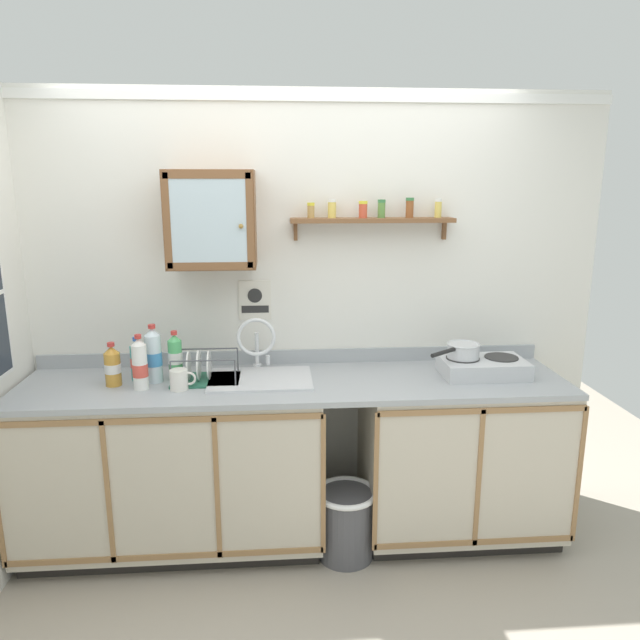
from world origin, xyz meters
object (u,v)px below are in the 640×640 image
bottle_opaque_white_4 (140,365)px  warning_sign (255,301)px  bottle_water_clear_1 (154,356)px  dish_rack (204,374)px  bottle_detergent_teal_2 (137,360)px  wall_cabinet (212,219)px  saucepan (463,350)px  bottle_juice_amber_0 (113,366)px  mug (180,380)px  hot_plate_stove (483,367)px  bottle_soda_green_3 (175,357)px  trash_bin (346,521)px  sink (260,382)px

bottle_opaque_white_4 → warning_sign: (0.57, 0.39, 0.25)m
bottle_water_clear_1 → dish_rack: 0.27m
bottle_detergent_teal_2 → wall_cabinet: wall_cabinet is taller
warning_sign → bottle_water_clear_1: bearing=-152.0°
saucepan → dish_rack: bearing=-179.8°
bottle_juice_amber_0 → mug: size_ratio=1.73×
hot_plate_stove → warning_sign: 1.31m
bottle_water_clear_1 → bottle_detergent_teal_2: bearing=155.8°
wall_cabinet → bottle_opaque_white_4: bearing=-145.6°
warning_sign → hot_plate_stove: bearing=-13.7°
mug → warning_sign: warning_sign is taller
bottle_water_clear_1 → wall_cabinet: 0.77m
bottle_juice_amber_0 → wall_cabinet: bearing=19.1°
mug → warning_sign: size_ratio=0.59×
bottle_water_clear_1 → bottle_soda_green_3: size_ratio=1.15×
dish_rack → trash_bin: bearing=-16.6°
bottle_detergent_teal_2 → hot_plate_stove: bearing=-2.1°
mug → wall_cabinet: 0.84m
sink → bottle_soda_green_3: bearing=178.3°
dish_rack → bottle_opaque_white_4: bearing=-161.7°
saucepan → dish_rack: 1.39m
sink → mug: bearing=-161.2°
warning_sign → mug: bearing=-132.3°
bottle_juice_amber_0 → dish_rack: (0.46, 0.03, -0.06)m
bottle_water_clear_1 → warning_sign: 0.64m
saucepan → mug: saucepan is taller
sink → dish_rack: bearing=-177.6°
sink → dish_rack: size_ratio=1.55×
hot_plate_stove → bottle_soda_green_3: bearing=178.6°
bottle_detergent_teal_2 → mug: size_ratio=1.76×
sink → bottle_detergent_teal_2: sink is taller
bottle_juice_amber_0 → hot_plate_stove: bearing=0.5°
bottle_detergent_teal_2 → bottle_soda_green_3: (0.21, -0.03, 0.02)m
wall_cabinet → trash_bin: (0.68, -0.37, -1.56)m
mug → warning_sign: 0.64m
wall_cabinet → trash_bin: bearing=-28.5°
mug → bottle_detergent_teal_2: bearing=144.3°
bottle_soda_green_3 → wall_cabinet: (0.21, 0.12, 0.71)m
bottle_water_clear_1 → bottle_detergent_teal_2: (-0.10, 0.04, -0.04)m
bottle_water_clear_1 → trash_bin: (0.99, -0.23, -0.87)m
bottle_soda_green_3 → bottle_detergent_teal_2: bearing=172.2°
saucepan → bottle_water_clear_1: bearing=179.8°
sink → bottle_detergent_teal_2: (-0.65, 0.04, 0.12)m
mug → trash_bin: 1.15m
dish_rack → mug: bearing=-130.4°
hot_plate_stove → wall_cabinet: bearing=173.7°
warning_sign → sink: bearing=-84.5°
bottle_water_clear_1 → dish_rack: (0.25, -0.01, -0.10)m
bottle_opaque_white_4 → wall_cabinet: (0.36, 0.25, 0.71)m
trash_bin → bottle_water_clear_1: bearing=167.0°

